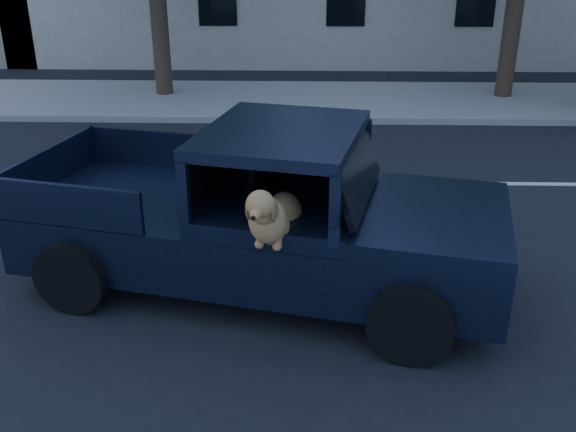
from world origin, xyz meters
The scene contains 4 objects.
ground centered at (0.00, 0.00, 0.00)m, with size 120.00×120.00×0.00m, color black.
far_sidewalk centered at (0.00, 9.20, 0.07)m, with size 60.00×4.00×0.15m, color gray.
lane_stripes centered at (2.00, 3.40, 0.01)m, with size 21.60×0.14×0.01m, color silver, non-canonical shape.
pickup_truck centered at (-0.85, -0.25, 0.70)m, with size 6.12×3.57×2.06m.
Camera 1 is at (-0.21, -7.37, 4.10)m, focal length 40.00 mm.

